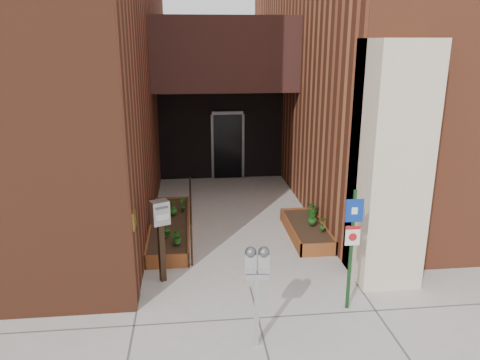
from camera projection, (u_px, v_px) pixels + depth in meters
name	position (u px, v px, depth m)	size (l,w,h in m)	color
ground	(250.00, 287.00, 8.60)	(80.00, 80.00, 0.00)	#9E9991
architecture	(215.00, 19.00, 13.73)	(20.00, 14.60, 10.00)	#5F2D1B
planter_left	(170.00, 228.00, 10.98)	(0.90, 3.60, 0.30)	brown
planter_right	(306.00, 231.00, 10.83)	(0.80, 2.20, 0.30)	brown
handrail	(191.00, 203.00, 10.80)	(0.04, 3.34, 0.90)	black
parking_meter	(257.00, 270.00, 6.63)	(0.36, 0.18, 1.59)	#AAAAAC
sign_post	(352.00, 238.00, 7.56)	(0.29, 0.07, 2.10)	#143818
payment_dropbox	(160.00, 224.00, 8.53)	(0.38, 0.34, 1.59)	black
shrub_left_a	(177.00, 236.00, 9.70)	(0.30, 0.30, 0.34)	#25621C
shrub_left_b	(167.00, 228.00, 10.06)	(0.20, 0.20, 0.37)	#265D1A
shrub_left_c	(173.00, 207.00, 11.34)	(0.20, 0.20, 0.36)	#27611B
shrub_left_d	(183.00, 204.00, 11.60)	(0.18, 0.18, 0.35)	#1E5D1A
shrub_right_a	(312.00, 217.00, 10.70)	(0.21, 0.21, 0.37)	#1C5117
shrub_right_b	(323.00, 224.00, 10.32)	(0.19, 0.19, 0.35)	#1E5C1A
shrub_right_c	(313.00, 210.00, 11.16)	(0.34, 0.34, 0.37)	#185518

